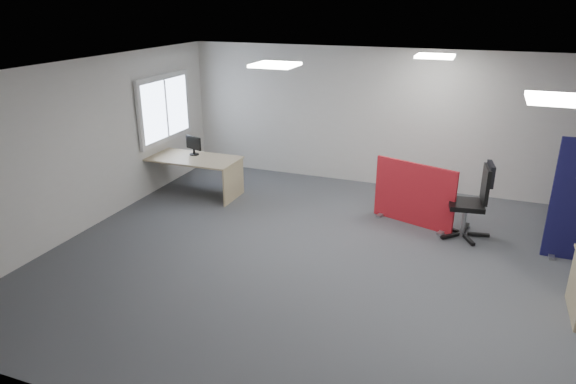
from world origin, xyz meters
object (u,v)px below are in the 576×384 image
(red_divider, at_px, (414,195))
(monitor_second, at_px, (194,145))
(second_desk, at_px, (194,166))
(office_chair, at_px, (476,196))

(red_divider, xyz_separation_m, monitor_second, (-4.20, 0.11, 0.41))
(red_divider, xyz_separation_m, second_desk, (-4.13, -0.03, 0.04))
(second_desk, bearing_deg, red_divider, 0.35)
(red_divider, height_order, office_chair, office_chair)
(red_divider, height_order, monitor_second, monitor_second)
(red_divider, relative_size, second_desk, 0.78)
(monitor_second, bearing_deg, second_desk, -42.15)
(office_chair, bearing_deg, monitor_second, 168.24)
(red_divider, bearing_deg, monitor_second, -162.73)
(second_desk, relative_size, monitor_second, 4.54)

